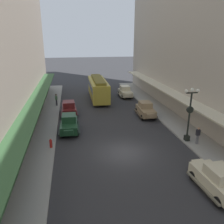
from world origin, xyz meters
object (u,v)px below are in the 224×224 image
at_px(parked_car_3, 69,108).
at_px(pedestrian_1, 56,100).
at_px(parked_car_1, 69,123).
at_px(fire_hydrant, 51,143).
at_px(streetcar, 98,88).
at_px(parked_car_4, 217,179).
at_px(pedestrian_0, 198,135).
at_px(parked_car_0, 125,91).
at_px(lamp_post_with_clock, 190,112).
at_px(parked_car_2, 146,109).

bearing_deg(parked_car_3, pedestrian_1, 113.34).
bearing_deg(parked_car_1, fire_hydrant, -114.12).
bearing_deg(streetcar, parked_car_4, -79.18).
relative_size(parked_car_1, pedestrian_0, 2.62).
relative_size(parked_car_3, parked_car_4, 1.00).
distance_m(parked_car_0, parked_car_3, 12.10).
bearing_deg(lamp_post_with_clock, streetcar, 110.52).
bearing_deg(pedestrian_0, parked_car_0, 97.09).
bearing_deg(parked_car_0, parked_car_2, -88.77).
height_order(parked_car_0, fire_hydrant, parked_car_0).
bearing_deg(parked_car_0, fire_hydrant, -122.78).
bearing_deg(parked_car_0, parked_car_3, -140.54).
bearing_deg(parked_car_3, streetcar, 55.62).
distance_m(parked_car_2, lamp_post_with_clock, 8.29).
height_order(parked_car_2, pedestrian_0, parked_car_2).
distance_m(parked_car_3, streetcar, 8.35).
xyz_separation_m(parked_car_4, pedestrian_1, (-11.10, 21.55, 0.07)).
height_order(parked_car_1, parked_car_2, same).
height_order(parked_car_0, lamp_post_with_clock, lamp_post_with_clock).
relative_size(parked_car_3, streetcar, 0.45).
bearing_deg(fire_hydrant, parked_car_0, 57.22).
height_order(parked_car_2, parked_car_4, same).
distance_m(parked_car_1, fire_hydrant, 4.10).
bearing_deg(pedestrian_1, fire_hydrant, -89.54).
bearing_deg(parked_car_2, fire_hydrant, -147.90).
bearing_deg(parked_car_2, pedestrian_1, 150.29).
distance_m(parked_car_3, pedestrian_1, 4.47).
bearing_deg(lamp_post_with_clock, fire_hydrant, 176.17).
xyz_separation_m(lamp_post_with_clock, pedestrian_0, (0.59, -0.83, -2.00)).
relative_size(pedestrian_0, pedestrian_1, 0.98).
bearing_deg(parked_car_1, parked_car_2, 19.13).
relative_size(parked_car_2, parked_car_4, 1.00).
xyz_separation_m(streetcar, pedestrian_1, (-6.46, -2.74, -0.89)).
bearing_deg(parked_car_3, fire_hydrant, -100.04).
distance_m(lamp_post_with_clock, pedestrian_0, 2.24).
bearing_deg(parked_car_2, parked_car_4, -90.87).
relative_size(parked_car_2, pedestrian_0, 2.63).
relative_size(parked_car_4, pedestrian_0, 2.63).
xyz_separation_m(parked_car_2, fire_hydrant, (-11.22, -7.04, -0.38)).
xyz_separation_m(parked_car_0, fire_hydrant, (-11.01, -17.09, -0.38)).
bearing_deg(parked_car_0, streetcar, -169.74).
bearing_deg(pedestrian_0, streetcar, 111.31).
height_order(parked_car_1, parked_car_4, same).
xyz_separation_m(parked_car_3, pedestrian_1, (-1.77, 4.11, 0.07)).
relative_size(parked_car_4, lamp_post_with_clock, 0.83).
xyz_separation_m(parked_car_1, pedestrian_1, (-1.78, 9.78, 0.07)).
height_order(streetcar, fire_hydrant, streetcar).
distance_m(streetcar, pedestrian_0, 19.27).
relative_size(streetcar, pedestrian_0, 5.88).
xyz_separation_m(parked_car_0, pedestrian_0, (2.34, -18.77, 0.05)).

